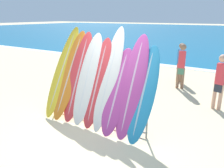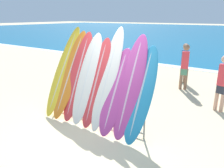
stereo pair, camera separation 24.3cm
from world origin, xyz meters
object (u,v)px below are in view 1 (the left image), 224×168
object	(u,v)px
surfboard_slot_4	(98,82)
person_mid_beach	(181,65)
surfboard_slot_1	(70,74)
surfboard_slot_5	(109,78)
surfboard_slot_7	(132,86)
person_far_left	(220,80)
surfboard_slot_3	(88,78)
person_near_water	(180,61)
surfboard_slot_0	(63,71)
surfboard_slot_6	(117,91)
surfboard_slot_8	(143,93)
surfboard_rack	(95,107)
surfboard_slot_2	(78,76)

from	to	relation	value
surfboard_slot_4	person_mid_beach	xyz separation A→B (m)	(1.04, 3.88, -0.15)
surfboard_slot_1	surfboard_slot_5	size ratio (longest dim) A/B	0.94
surfboard_slot_7	person_far_left	xyz separation A→B (m)	(1.55, 2.46, -0.24)
surfboard_slot_3	person_mid_beach	distance (m)	4.10
surfboard_slot_3	surfboard_slot_4	distance (m)	0.32
surfboard_slot_5	person_near_water	distance (m)	4.72
surfboard_slot_0	surfboard_slot_7	world-z (taller)	surfboard_slot_0
surfboard_slot_0	surfboard_slot_6	distance (m)	1.88
surfboard_slot_0	surfboard_slot_1	world-z (taller)	surfboard_slot_0
surfboard_slot_5	surfboard_slot_6	xyz separation A→B (m)	(0.31, -0.11, -0.24)
surfboard_slot_8	surfboard_slot_0	bearing A→B (deg)	177.57
surfboard_slot_6	person_mid_beach	xyz separation A→B (m)	(0.45, 3.92, -0.04)
surfboard_slot_8	surfboard_slot_7	bearing A→B (deg)	172.63
surfboard_slot_0	surfboard_slot_8	size ratio (longest dim) A/B	1.16
surfboard_rack	surfboard_slot_7	bearing A→B (deg)	7.26
surfboard_slot_0	person_mid_beach	distance (m)	4.44
surfboard_slot_7	person_far_left	bearing A→B (deg)	57.75
surfboard_rack	surfboard_slot_4	xyz separation A→B (m)	(0.01, 0.10, 0.62)
surfboard_slot_1	surfboard_slot_6	size ratio (longest dim) A/B	1.18
surfboard_slot_0	surfboard_slot_2	world-z (taller)	surfboard_slot_0
surfboard_slot_5	person_near_water	size ratio (longest dim) A/B	1.50
surfboard_slot_5	person_near_water	bearing A→B (deg)	84.21
surfboard_slot_2	surfboard_slot_7	xyz separation A→B (m)	(1.60, -0.00, 0.01)
surfboard_slot_2	person_far_left	world-z (taller)	surfboard_slot_2
surfboard_slot_5	surfboard_slot_6	distance (m)	0.41
surfboard_slot_0	surfboard_slot_6	size ratio (longest dim) A/B	1.23
surfboard_slot_2	surfboard_slot_4	distance (m)	0.65
surfboard_slot_4	person_mid_beach	bearing A→B (deg)	74.92
surfboard_slot_3	surfboard_slot_6	distance (m)	0.93
person_mid_beach	person_far_left	bearing A→B (deg)	-54.77
surfboard_slot_8	person_near_water	xyz separation A→B (m)	(-0.48, 4.77, -0.14)
surfboard_slot_6	person_far_left	size ratio (longest dim) A/B	1.18
surfboard_slot_6	surfboard_slot_8	xyz separation A→B (m)	(0.65, 0.03, 0.05)
surfboard_slot_2	surfboard_slot_8	world-z (taller)	surfboard_slot_2
surfboard_slot_0	surfboard_slot_7	distance (m)	2.22
surfboard_rack	surfboard_slot_8	bearing A→B (deg)	3.86
surfboard_slot_7	person_near_water	xyz separation A→B (m)	(-0.19, 4.73, -0.25)
surfboard_slot_2	surfboard_slot_7	distance (m)	1.60
surfboard_slot_1	surfboard_slot_8	xyz separation A→B (m)	(2.22, -0.07, -0.12)
surfboard_slot_2	person_far_left	size ratio (longest dim) A/B	1.38
surfboard_slot_0	surfboard_slot_1	distance (m)	0.30
surfboard_rack	surfboard_slot_1	xyz separation A→B (m)	(-0.96, 0.16, 0.68)
surfboard_slot_4	person_far_left	bearing A→B (deg)	44.81
surfboard_slot_3	person_mid_beach	bearing A→B (deg)	70.53
surfboard_slot_3	surfboard_slot_6	xyz separation A→B (m)	(0.92, -0.06, -0.16)
surfboard_rack	surfboard_slot_6	bearing A→B (deg)	5.26
surfboard_slot_5	person_far_left	world-z (taller)	surfboard_slot_5
surfboard_slot_4	surfboard_slot_8	xyz separation A→B (m)	(1.25, -0.01, -0.05)
person_near_water	person_mid_beach	distance (m)	0.93
surfboard_slot_4	person_near_water	world-z (taller)	surfboard_slot_4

